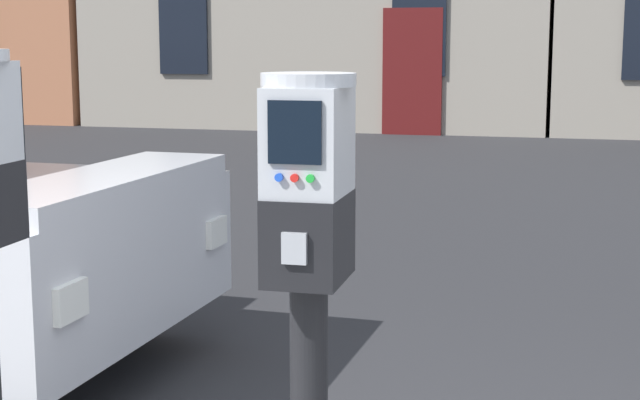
{
  "coord_description": "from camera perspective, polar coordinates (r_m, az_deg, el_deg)",
  "views": [
    {
      "loc": [
        0.74,
        -2.31,
        1.55
      ],
      "look_at": [
        0.14,
        -0.1,
        1.18
      ],
      "focal_mm": 54.72,
      "sensor_mm": 36.0,
      "label": 1
    }
  ],
  "objects": [
    {
      "name": "parking_meter_twin_adjacent",
      "position": [
        2.25,
        -0.67,
        -3.23
      ],
      "size": [
        0.22,
        0.25,
        1.34
      ],
      "rotation": [
        0.0,
        0.0,
        -1.55
      ],
      "color": "black",
      "rests_on": "sidewalk_slab"
    }
  ]
}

